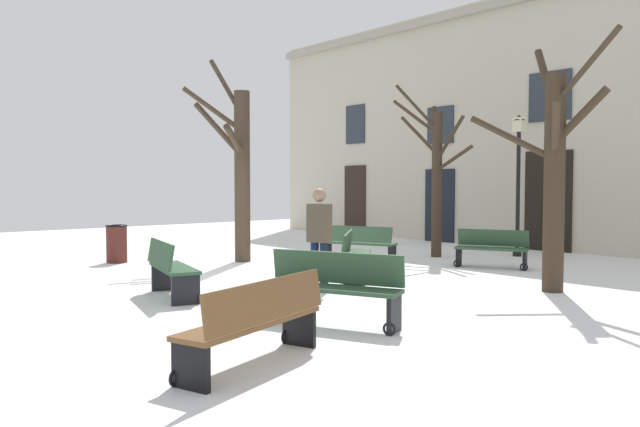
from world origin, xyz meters
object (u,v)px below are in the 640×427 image
(litter_bin, at_px, (117,244))
(bench_by_litter_bin, at_px, (358,243))
(bench_far_corner, at_px, (355,254))
(bench_facing_shops, at_px, (332,287))
(bench_back_to_back_right, at_px, (256,321))
(bench_near_center_tree, at_px, (492,248))
(tree_near_facade, at_px, (554,170))
(bench_back_to_back_left, at_px, (171,269))
(tree_left_of_center, at_px, (435,172))
(tree_foreground, at_px, (239,168))
(person_strolling, at_px, (319,234))
(streetlamp, at_px, (518,170))

(litter_bin, height_order, bench_by_litter_bin, litter_bin)
(bench_far_corner, relative_size, bench_facing_shops, 0.85)
(bench_far_corner, bearing_deg, bench_back_to_back_right, 174.53)
(bench_near_center_tree, xyz_separation_m, bench_by_litter_bin, (-2.53, -1.60, 0.03))
(tree_near_facade, height_order, litter_bin, tree_near_facade)
(bench_back_to_back_left, bearing_deg, tree_near_facade, -111.90)
(tree_left_of_center, relative_size, bench_facing_shops, 2.23)
(bench_far_corner, height_order, bench_facing_shops, bench_facing_shops)
(litter_bin, xyz_separation_m, bench_near_center_tree, (6.33, 5.76, -0.01))
(tree_left_of_center, bearing_deg, tree_foreground, -119.77)
(litter_bin, height_order, person_strolling, person_strolling)
(bench_far_corner, bearing_deg, streetlamp, -42.14)
(tree_left_of_center, xyz_separation_m, bench_facing_shops, (3.81, -7.08, -1.65))
(person_strolling, bearing_deg, bench_near_center_tree, 66.82)
(tree_left_of_center, bearing_deg, bench_by_litter_bin, -99.41)
(tree_near_facade, height_order, tree_foreground, tree_foreground)
(streetlamp, relative_size, bench_near_center_tree, 2.25)
(bench_far_corner, xyz_separation_m, bench_facing_shops, (2.58, -2.99, 0.02))
(tree_foreground, xyz_separation_m, bench_facing_shops, (6.25, -2.81, -1.72))
(bench_back_to_back_left, xyz_separation_m, bench_near_center_tree, (1.43, 6.96, -0.04))
(bench_far_corner, bearing_deg, person_strolling, 162.80)
(tree_near_facade, bearing_deg, bench_back_to_back_left, -126.73)
(tree_near_facade, height_order, bench_back_to_back_left, tree_near_facade)
(bench_facing_shops, distance_m, person_strolling, 2.48)
(bench_far_corner, bearing_deg, bench_by_litter_bin, 2.24)
(tree_near_facade, relative_size, bench_far_corner, 2.60)
(bench_back_to_back_right, bearing_deg, person_strolling, -157.09)
(bench_facing_shops, bearing_deg, tree_near_facade, 58.75)
(bench_back_to_back_left, distance_m, bench_near_center_tree, 7.11)
(bench_near_center_tree, height_order, bench_facing_shops, bench_facing_shops)
(bench_far_corner, height_order, person_strolling, person_strolling)
(tree_near_facade, height_order, person_strolling, tree_near_facade)
(bench_far_corner, xyz_separation_m, bench_back_to_back_left, (-0.53, -3.64, -0.00))
(litter_bin, relative_size, bench_facing_shops, 0.46)
(tree_near_facade, xyz_separation_m, bench_back_to_back_left, (-3.81, -5.10, -1.60))
(bench_facing_shops, distance_m, bench_by_litter_bin, 6.32)
(litter_bin, xyz_separation_m, person_strolling, (6.08, 0.94, 0.54))
(bench_back_to_back_right, height_order, bench_by_litter_bin, bench_back_to_back_right)
(bench_back_to_back_left, bearing_deg, bench_far_corner, -83.39)
(tree_near_facade, xyz_separation_m, streetlamp, (-3.17, 4.27, 0.13))
(tree_left_of_center, bearing_deg, person_strolling, -71.29)
(litter_bin, bearing_deg, bench_far_corner, 24.19)
(tree_foreground, xyz_separation_m, bench_by_litter_bin, (2.05, 1.90, -1.75))
(tree_foreground, bearing_deg, bench_back_to_back_right, -33.05)
(litter_bin, distance_m, person_strolling, 6.18)
(tree_foreground, height_order, bench_near_center_tree, tree_foreground)
(person_strolling, bearing_deg, tree_foreground, 142.73)
(tree_near_facade, bearing_deg, bench_far_corner, -155.99)
(bench_far_corner, distance_m, bench_facing_shops, 3.95)
(bench_back_to_back_left, xyz_separation_m, bench_facing_shops, (3.11, 0.65, 0.02))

